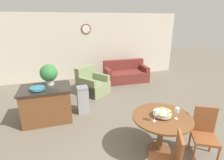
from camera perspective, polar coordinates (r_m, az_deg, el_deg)
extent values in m
cube|color=beige|center=(7.58, -7.29, 10.74)|extent=(8.00, 0.06, 2.70)
cylinder|color=brown|center=(7.45, -8.46, 16.16)|extent=(0.40, 0.02, 0.40)
cylinder|color=white|center=(7.44, -8.44, 16.15)|extent=(0.32, 0.01, 0.32)
cylinder|color=brown|center=(3.80, 14.99, -21.18)|extent=(0.46, 0.46, 0.04)
cylinder|color=brown|center=(3.58, 15.52, -16.66)|extent=(0.11, 0.11, 0.70)
cylinder|color=brown|center=(3.38, 16.07, -11.61)|extent=(1.09, 1.09, 0.03)
cube|color=brown|center=(2.81, 21.01, -20.79)|extent=(0.22, 0.36, 0.51)
cylinder|color=brown|center=(3.76, 31.28, -20.84)|extent=(0.04, 0.04, 0.39)
cylinder|color=brown|center=(3.64, 25.20, -21.07)|extent=(0.04, 0.04, 0.39)
cylinder|color=brown|center=(4.04, 29.57, -17.46)|extent=(0.04, 0.04, 0.39)
cylinder|color=brown|center=(3.94, 24.00, -17.53)|extent=(0.04, 0.04, 0.39)
cube|color=brown|center=(3.71, 28.06, -16.46)|extent=(0.57, 0.57, 0.05)
cube|color=brown|center=(3.72, 28.00, -11.25)|extent=(0.36, 0.22, 0.51)
cylinder|color=#B7B29E|center=(3.37, 16.12, -11.14)|extent=(0.12, 0.12, 0.03)
cylinder|color=#B7B29E|center=(3.34, 16.20, -10.39)|extent=(0.33, 0.33, 0.07)
sphere|color=#99C142|center=(3.40, 17.85, -9.58)|extent=(0.08, 0.08, 0.08)
sphere|color=#99C142|center=(3.44, 15.79, -9.08)|extent=(0.08, 0.08, 0.08)
sphere|color=#99C142|center=(3.35, 14.20, -9.68)|extent=(0.08, 0.08, 0.08)
sphere|color=#99C142|center=(3.23, 15.46, -10.95)|extent=(0.08, 0.08, 0.08)
sphere|color=#99C142|center=(3.28, 18.02, -10.76)|extent=(0.08, 0.08, 0.08)
cylinder|color=silver|center=(3.20, 13.63, -12.85)|extent=(0.06, 0.06, 0.01)
cylinder|color=silver|center=(3.17, 13.72, -11.89)|extent=(0.01, 0.01, 0.12)
cylinder|color=silver|center=(3.12, 13.88, -10.24)|extent=(0.07, 0.07, 0.09)
cylinder|color=silver|center=(3.38, 20.20, -11.70)|extent=(0.06, 0.06, 0.01)
cylinder|color=silver|center=(3.35, 20.32, -10.78)|extent=(0.01, 0.01, 0.12)
cylinder|color=silver|center=(3.30, 20.54, -9.20)|extent=(0.07, 0.07, 0.09)
cube|color=brown|center=(4.72, -20.39, -7.50)|extent=(1.14, 0.77, 0.84)
cube|color=#2D2823|center=(4.55, -21.02, -2.52)|extent=(1.20, 0.83, 0.04)
cylinder|color=teal|center=(4.42, -23.15, -3.01)|extent=(0.12, 0.12, 0.02)
cylinder|color=teal|center=(4.40, -23.22, -2.53)|extent=(0.33, 0.33, 0.06)
cylinder|color=beige|center=(4.67, -19.65, -0.55)|extent=(0.19, 0.19, 0.15)
sphere|color=#387F3D|center=(4.60, -19.97, 2.20)|extent=(0.42, 0.42, 0.42)
cube|color=#9E9EA3|center=(4.87, -9.46, -6.80)|extent=(0.30, 0.30, 0.66)
cube|color=gray|center=(4.72, -9.70, -2.71)|extent=(0.28, 0.29, 0.09)
cube|color=maroon|center=(7.26, 4.58, 1.20)|extent=(1.76, 0.91, 0.42)
cube|color=maroon|center=(7.45, 3.77, 5.06)|extent=(1.75, 0.23, 0.42)
cube|color=maroon|center=(7.00, -1.51, 1.39)|extent=(0.18, 0.80, 0.61)
cube|color=maroon|center=(7.53, 10.28, 2.38)|extent=(0.18, 0.80, 0.61)
cube|color=gray|center=(6.11, -6.11, -2.47)|extent=(1.20, 1.21, 0.40)
cube|color=gray|center=(6.19, -8.68, 2.13)|extent=(0.77, 0.66, 0.50)
cube|color=gray|center=(5.83, -8.41, -2.45)|extent=(0.60, 0.74, 0.63)
cube|color=gray|center=(6.31, -4.06, -0.58)|extent=(0.60, 0.74, 0.63)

